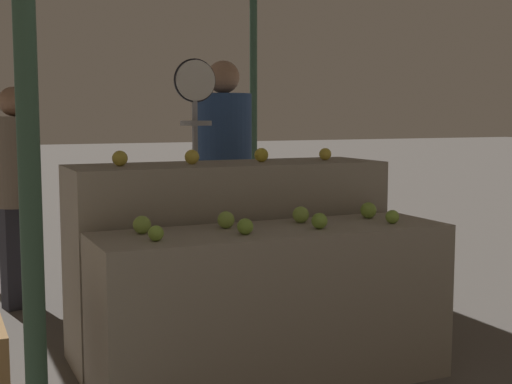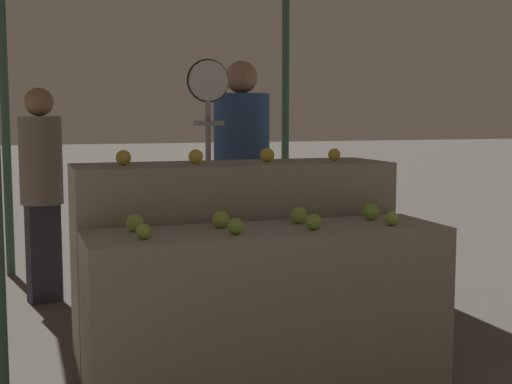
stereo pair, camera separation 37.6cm
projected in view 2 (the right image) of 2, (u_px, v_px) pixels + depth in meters
name	position (u px, v px, depth m)	size (l,w,h in m)	color
display_counter_front	(268.00, 308.00, 3.53)	(1.78, 0.55, 0.80)	gray
display_counter_back	(233.00, 257.00, 4.08)	(1.78, 0.55, 1.08)	gray
apple_front_0	(144.00, 231.00, 3.20)	(0.07, 0.07, 0.07)	#84AD3D
apple_front_1	(235.00, 226.00, 3.32)	(0.08, 0.08, 0.08)	#7AA338
apple_front_2	(313.00, 222.00, 3.46)	(0.08, 0.08, 0.08)	#7AA338
apple_front_3	(392.00, 219.00, 3.58)	(0.07, 0.07, 0.07)	#84AD3D
apple_front_4	(135.00, 223.00, 3.40)	(0.09, 0.09, 0.09)	#8EB247
apple_front_5	(221.00, 219.00, 3.52)	(0.09, 0.09, 0.09)	#8EB247
apple_front_6	(299.00, 215.00, 3.66)	(0.09, 0.09, 0.09)	#8EB247
apple_front_7	(371.00, 212.00, 3.78)	(0.09, 0.09, 0.09)	#84AD3D
apple_back_0	(123.00, 158.00, 3.84)	(0.08, 0.08, 0.08)	gold
apple_back_1	(196.00, 157.00, 3.95)	(0.08, 0.08, 0.08)	yellow
apple_back_2	(267.00, 155.00, 4.09)	(0.08, 0.08, 0.08)	gold
apple_back_3	(334.00, 155.00, 4.22)	(0.07, 0.07, 0.07)	yellow
produce_scale	(209.00, 133.00, 4.55)	(0.27, 0.20, 1.70)	#99999E
person_vendor_at_scale	(242.00, 167.00, 5.02)	(0.54, 0.54, 1.73)	#2D2D38
person_customer_left	(41.00, 179.00, 5.08)	(0.37, 0.37, 1.54)	#2D2D38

